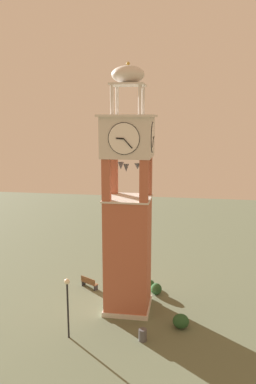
% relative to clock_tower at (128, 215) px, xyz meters
% --- Properties ---
extents(ground, '(80.00, 80.00, 0.00)m').
position_rel_clock_tower_xyz_m(ground, '(0.00, 0.00, -7.17)').
color(ground, '#5B664C').
extents(clock_tower, '(3.70, 3.70, 17.63)m').
position_rel_clock_tower_xyz_m(clock_tower, '(0.00, 0.00, 0.00)').
color(clock_tower, '#AD5B42').
rests_on(clock_tower, ground).
extents(park_bench, '(1.18, 1.61, 0.95)m').
position_rel_clock_tower_xyz_m(park_bench, '(-2.78, -3.74, -6.69)').
color(park_bench, brown).
rests_on(park_bench, ground).
extents(lamp_post, '(0.36, 0.36, 4.08)m').
position_rel_clock_tower_xyz_m(lamp_post, '(4.37, -3.20, -4.37)').
color(lamp_post, black).
rests_on(lamp_post, ground).
extents(trash_bin, '(0.52, 0.52, 0.80)m').
position_rel_clock_tower_xyz_m(trash_bin, '(3.98, 1.59, -6.77)').
color(trash_bin, '#4C4C51').
rests_on(trash_bin, ground).
extents(shrub_near_entry, '(1.10, 1.10, 0.94)m').
position_rel_clock_tower_xyz_m(shrub_near_entry, '(2.06, 3.97, -6.70)').
color(shrub_near_entry, '#234C28').
rests_on(shrub_near_entry, ground).
extents(shrub_left_of_tower, '(0.89, 0.89, 0.92)m').
position_rel_clock_tower_xyz_m(shrub_left_of_tower, '(-2.53, 1.90, -6.71)').
color(shrub_left_of_tower, '#234C28').
rests_on(shrub_left_of_tower, ground).
extents(shrub_behind_bench, '(0.95, 0.95, 0.67)m').
position_rel_clock_tower_xyz_m(shrub_behind_bench, '(-3.65, 1.18, -6.84)').
color(shrub_behind_bench, '#234C28').
rests_on(shrub_behind_bench, ground).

